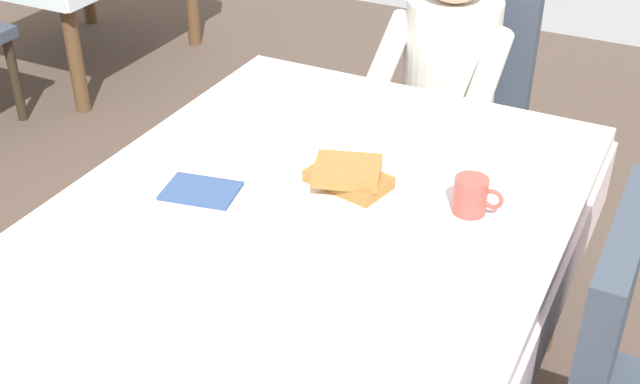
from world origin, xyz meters
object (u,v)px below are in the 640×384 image
Objects in this scene: diner_person at (446,77)px; knife_right_of_plate at (422,217)px; cup_coffee at (471,196)px; syrup_pitcher at (275,128)px; spoon_near_edge at (271,254)px; plate_breakfast at (349,190)px; dining_table_main at (302,250)px; fork_left_of_plate at (273,177)px; chair_diner at (458,97)px; breakfast_stack at (348,175)px.

knife_right_of_plate is (0.25, -0.90, 0.07)m from diner_person.
knife_right_of_plate is at bearing -139.83° from cup_coffee.
syrup_pitcher is 0.53× the size of spoon_near_edge.
plate_breakfast is 0.31m from syrup_pitcher.
knife_right_of_plate reaches higher than dining_table_main.
fork_left_of_plate is at bearing 139.79° from dining_table_main.
plate_breakfast is 0.28m from cup_coffee.
spoon_near_edge is (-0.04, -0.29, -0.01)m from plate_breakfast.
fork_left_of_plate is at bearing 126.02° from spoon_near_edge.
cup_coffee reaches higher than knife_right_of_plate.
fork_left_of_plate is at bearing 93.63° from knife_right_of_plate.
chair_diner reaches higher than spoon_near_edge.
fork_left_of_plate is (-0.13, -0.90, 0.07)m from diner_person.
syrup_pitcher reaches higher than spoon_near_edge.
chair_diner is 0.94m from syrup_pitcher.
chair_diner reaches higher than breakfast_stack.
chair_diner is at bearing 76.65° from syrup_pitcher.
chair_diner is 4.50× the size of breakfast_stack.
spoon_near_edge is (-0.32, -0.34, -0.04)m from cup_coffee.
fork_left_of_plate is (-0.47, -0.07, -0.04)m from cup_coffee.
cup_coffee is at bearing 54.39° from spoon_near_edge.
fork_left_of_plate and spoon_near_edge have the same top height.
breakfast_stack is 1.38× the size of spoon_near_edge.
knife_right_of_plate is at bearing 103.61° from chair_diner.
breakfast_stack reaches higher than knife_right_of_plate.
plate_breakfast is at bearing -169.30° from cup_coffee.
dining_table_main is 10.16× the size of spoon_near_edge.
dining_table_main is 8.47× the size of fork_left_of_plate.
plate_breakfast is at bearing -27.86° from syrup_pitcher.
diner_person is at bearing 93.95° from breakfast_stack.
fork_left_of_plate is at bearing -171.20° from cup_coffee.
spoon_near_edge is at bearing 91.15° from diner_person.
knife_right_of_plate is (0.19, -0.03, -0.04)m from breakfast_stack.
fork_left_of_plate and knife_right_of_plate have the same top height.
plate_breakfast is at bearing -84.07° from fork_left_of_plate.
breakfast_stack is 0.28m from cup_coffee.
dining_table_main is at bearing 101.03° from spoon_near_edge.
diner_person is 0.88m from plate_breakfast.
chair_diner is at bearing 93.60° from plate_breakfast.
diner_person is at bearing 73.94° from syrup_pitcher.
spoon_near_edge is at bearing -61.76° from syrup_pitcher.
spoon_near_edge is at bearing 143.01° from knife_right_of_plate.
plate_breakfast is at bearing 94.24° from diner_person.
breakfast_stack is at bearing 93.35° from chair_diner.
breakfast_stack reaches higher than spoon_near_edge.
cup_coffee is at bearing -81.28° from fork_left_of_plate.
dining_table_main is 0.40m from cup_coffee.
dining_table_main is 0.18m from spoon_near_edge.
fork_left_of_plate is at bearing -62.71° from syrup_pitcher.
breakfast_stack is 0.30m from spoon_near_edge.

